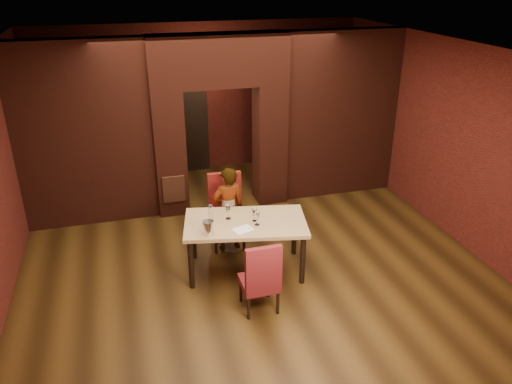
# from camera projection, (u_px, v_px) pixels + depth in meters

# --- Properties ---
(floor) EXTENTS (8.00, 8.00, 0.00)m
(floor) POSITION_uv_depth(u_px,v_px,m) (249.00, 256.00, 7.99)
(floor) COLOR #422B10
(floor) RESTS_ON ground
(ceiling) EXTENTS (7.00, 8.00, 0.04)m
(ceiling) POSITION_uv_depth(u_px,v_px,m) (248.00, 51.00, 6.66)
(ceiling) COLOR silver
(ceiling) RESTS_ON ground
(wall_back) EXTENTS (7.00, 0.04, 3.20)m
(wall_back) POSITION_uv_depth(u_px,v_px,m) (201.00, 99.00, 10.83)
(wall_back) COLOR maroon
(wall_back) RESTS_ON ground
(wall_front) EXTENTS (7.00, 0.04, 3.20)m
(wall_front) POSITION_uv_depth(u_px,v_px,m) (384.00, 344.00, 3.82)
(wall_front) COLOR maroon
(wall_front) RESTS_ON ground
(wall_right) EXTENTS (0.04, 8.00, 3.20)m
(wall_right) POSITION_uv_depth(u_px,v_px,m) (454.00, 142.00, 8.19)
(wall_right) COLOR maroon
(wall_right) RESTS_ON ground
(pillar_left) EXTENTS (0.55, 0.55, 2.30)m
(pillar_left) POSITION_uv_depth(u_px,v_px,m) (170.00, 153.00, 9.03)
(pillar_left) COLOR maroon
(pillar_left) RESTS_ON ground
(pillar_right) EXTENTS (0.55, 0.55, 2.30)m
(pillar_right) POSITION_uv_depth(u_px,v_px,m) (270.00, 143.00, 9.50)
(pillar_right) COLOR maroon
(pillar_right) RESTS_ON ground
(lintel) EXTENTS (2.45, 0.55, 0.90)m
(lintel) POSITION_uv_depth(u_px,v_px,m) (218.00, 60.00, 8.60)
(lintel) COLOR maroon
(lintel) RESTS_ON ground
(wing_wall_left) EXTENTS (2.28, 0.35, 3.20)m
(wing_wall_left) POSITION_uv_depth(u_px,v_px,m) (84.00, 136.00, 8.49)
(wing_wall_left) COLOR maroon
(wing_wall_left) RESTS_ON ground
(wing_wall_right) EXTENTS (2.28, 0.35, 3.20)m
(wing_wall_right) POSITION_uv_depth(u_px,v_px,m) (339.00, 115.00, 9.66)
(wing_wall_right) COLOR maroon
(wing_wall_right) RESTS_ON ground
(vent_panel) EXTENTS (0.40, 0.03, 0.50)m
(vent_panel) POSITION_uv_depth(u_px,v_px,m) (174.00, 189.00, 9.02)
(vent_panel) COLOR #9D4E2D
(vent_panel) RESTS_ON ground
(rear_door) EXTENTS (0.90, 0.08, 2.10)m
(rear_door) POSITION_uv_depth(u_px,v_px,m) (184.00, 125.00, 10.90)
(rear_door) COLOR black
(rear_door) RESTS_ON ground
(rear_door_frame) EXTENTS (1.02, 0.04, 2.22)m
(rear_door_frame) POSITION_uv_depth(u_px,v_px,m) (185.00, 126.00, 10.87)
(rear_door_frame) COLOR black
(rear_door_frame) RESTS_ON ground
(dining_table) EXTENTS (1.94, 1.33, 0.83)m
(dining_table) POSITION_uv_depth(u_px,v_px,m) (246.00, 246.00, 7.47)
(dining_table) COLOR tan
(dining_table) RESTS_ON ground
(chair_far) EXTENTS (0.58, 0.58, 1.20)m
(chair_far) POSITION_uv_depth(u_px,v_px,m) (227.00, 212.00, 8.07)
(chair_far) COLOR maroon
(chair_far) RESTS_ON ground
(chair_near) EXTENTS (0.48, 0.48, 1.05)m
(chair_near) POSITION_uv_depth(u_px,v_px,m) (259.00, 275.00, 6.58)
(chair_near) COLOR maroon
(chair_near) RESTS_ON ground
(person_seated) EXTENTS (0.56, 0.40, 1.42)m
(person_seated) POSITION_uv_depth(u_px,v_px,m) (228.00, 209.00, 7.93)
(person_seated) COLOR white
(person_seated) RESTS_ON ground
(wine_glass_a) EXTENTS (0.09, 0.09, 0.22)m
(wine_glass_a) POSITION_uv_depth(u_px,v_px,m) (228.00, 212.00, 7.32)
(wine_glass_a) COLOR silver
(wine_glass_a) RESTS_ON dining_table
(wine_glass_b) EXTENTS (0.08, 0.08, 0.19)m
(wine_glass_b) POSITION_uv_depth(u_px,v_px,m) (254.00, 215.00, 7.27)
(wine_glass_b) COLOR silver
(wine_glass_b) RESTS_ON dining_table
(wine_glass_c) EXTENTS (0.08, 0.08, 0.21)m
(wine_glass_c) POSITION_uv_depth(u_px,v_px,m) (257.00, 218.00, 7.15)
(wine_glass_c) COLOR white
(wine_glass_c) RESTS_ON dining_table
(tasting_sheet) EXTENTS (0.32, 0.27, 0.00)m
(tasting_sheet) POSITION_uv_depth(u_px,v_px,m) (243.00, 229.00, 7.07)
(tasting_sheet) COLOR white
(tasting_sheet) RESTS_ON dining_table
(wine_bucket) EXTENTS (0.16, 0.16, 0.20)m
(wine_bucket) POSITION_uv_depth(u_px,v_px,m) (208.00, 228.00, 6.92)
(wine_bucket) COLOR silver
(wine_bucket) RESTS_ON dining_table
(water_bottle) EXTENTS (0.07, 0.07, 0.31)m
(water_bottle) POSITION_uv_depth(u_px,v_px,m) (211.00, 215.00, 7.15)
(water_bottle) COLOR silver
(water_bottle) RESTS_ON dining_table
(potted_plant) EXTENTS (0.49, 0.46, 0.44)m
(potted_plant) POSITION_uv_depth(u_px,v_px,m) (263.00, 223.00, 8.54)
(potted_plant) COLOR #25681F
(potted_plant) RESTS_ON ground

